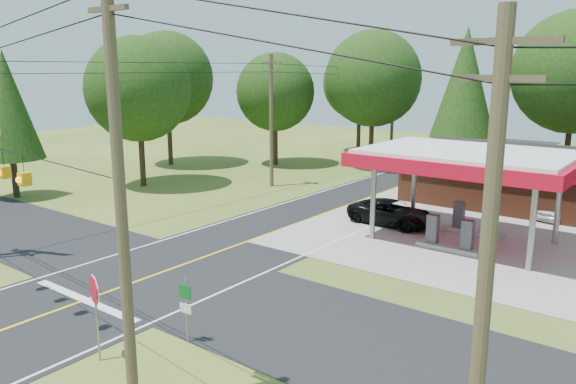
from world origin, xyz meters
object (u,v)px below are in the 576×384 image
Objects in this scene: octagonal_stop_sign at (95,297)px; gas_canopy at (467,162)px; suv_car at (391,213)px; sedan_car at (559,209)px.

gas_canopy is at bearing 76.69° from octagonal_stop_sign.
suv_car is 1.80× the size of octagonal_stop_sign.
suv_car is (-4.50, 0.68, -3.55)m from gas_canopy.
suv_car is at bearing 90.00° from octagonal_stop_sign.
sedan_car is at bearing 69.44° from gas_canopy.
octagonal_stop_sign is (-4.50, -19.01, -2.12)m from gas_canopy.
octagonal_stop_sign reaches higher than suv_car.
gas_canopy is at bearing -95.07° from suv_car.
sedan_car is at bearing -42.14° from suv_car.
sedan_car is (7.50, 7.32, -0.06)m from suv_car.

